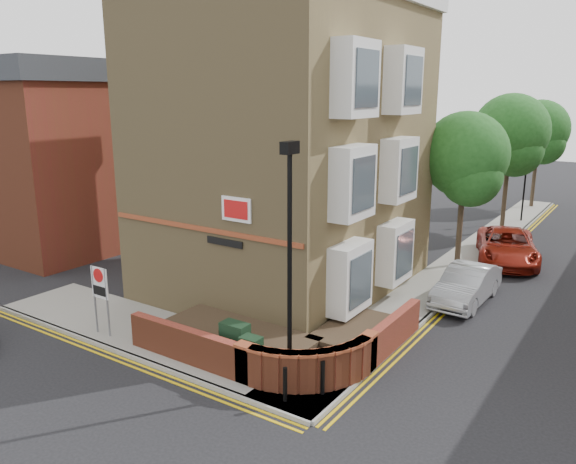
# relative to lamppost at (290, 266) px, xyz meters

# --- Properties ---
(ground) EXTENTS (120.00, 120.00, 0.00)m
(ground) POSITION_rel_lamppost_xyz_m (-1.60, -1.20, -3.34)
(ground) COLOR black
(ground) RESTS_ON ground
(pavement_corner) EXTENTS (13.00, 3.00, 0.12)m
(pavement_corner) POSITION_rel_lamppost_xyz_m (-5.10, 0.30, -3.28)
(pavement_corner) COLOR gray
(pavement_corner) RESTS_ON ground
(pavement_main) EXTENTS (2.00, 32.00, 0.12)m
(pavement_main) POSITION_rel_lamppost_xyz_m (0.40, 14.80, -3.28)
(pavement_main) COLOR gray
(pavement_main) RESTS_ON ground
(kerb_side) EXTENTS (13.00, 0.15, 0.12)m
(kerb_side) POSITION_rel_lamppost_xyz_m (-5.10, -1.20, -3.28)
(kerb_side) COLOR gray
(kerb_side) RESTS_ON ground
(kerb_main_near) EXTENTS (0.15, 32.00, 0.12)m
(kerb_main_near) POSITION_rel_lamppost_xyz_m (1.40, 14.80, -3.28)
(kerb_main_near) COLOR gray
(kerb_main_near) RESTS_ON ground
(yellow_lines_side) EXTENTS (13.00, 0.28, 0.01)m
(yellow_lines_side) POSITION_rel_lamppost_xyz_m (-5.10, -1.45, -3.34)
(yellow_lines_side) COLOR gold
(yellow_lines_side) RESTS_ON ground
(yellow_lines_main) EXTENTS (0.28, 32.00, 0.01)m
(yellow_lines_main) POSITION_rel_lamppost_xyz_m (1.65, 14.80, -3.34)
(yellow_lines_main) COLOR gold
(yellow_lines_main) RESTS_ON ground
(corner_building) EXTENTS (8.95, 10.40, 13.60)m
(corner_building) POSITION_rel_lamppost_xyz_m (-4.44, 6.80, 2.88)
(corner_building) COLOR olive
(corner_building) RESTS_ON ground
(garden_wall) EXTENTS (6.80, 6.00, 1.20)m
(garden_wall) POSITION_rel_lamppost_xyz_m (-1.60, 1.30, -3.34)
(garden_wall) COLOR brown
(garden_wall) RESTS_ON ground
(lamppost) EXTENTS (0.25, 0.50, 6.30)m
(lamppost) POSITION_rel_lamppost_xyz_m (0.00, 0.00, 0.00)
(lamppost) COLOR black
(lamppost) RESTS_ON pavement_corner
(utility_cabinet_large) EXTENTS (0.80, 0.45, 1.20)m
(utility_cabinet_large) POSITION_rel_lamppost_xyz_m (-1.90, 0.10, -2.62)
(utility_cabinet_large) COLOR black
(utility_cabinet_large) RESTS_ON pavement_corner
(utility_cabinet_small) EXTENTS (0.55, 0.40, 1.10)m
(utility_cabinet_small) POSITION_rel_lamppost_xyz_m (-1.10, -0.20, -2.67)
(utility_cabinet_small) COLOR black
(utility_cabinet_small) RESTS_ON pavement_corner
(bollard_near) EXTENTS (0.11, 0.11, 0.90)m
(bollard_near) POSITION_rel_lamppost_xyz_m (0.40, -0.80, -2.77)
(bollard_near) COLOR black
(bollard_near) RESTS_ON pavement_corner
(bollard_far) EXTENTS (0.11, 0.11, 0.90)m
(bollard_far) POSITION_rel_lamppost_xyz_m (1.00, -0.00, -2.77)
(bollard_far) COLOR black
(bollard_far) RESTS_ON pavement_corner
(zone_sign) EXTENTS (0.72, 0.07, 2.20)m
(zone_sign) POSITION_rel_lamppost_xyz_m (-6.60, -0.70, -1.70)
(zone_sign) COLOR slate
(zone_sign) RESTS_ON pavement_corner
(side_building) EXTENTS (6.40, 10.40, 9.00)m
(side_building) POSITION_rel_lamppost_xyz_m (-16.60, 6.80, 1.20)
(side_building) COLOR brown
(side_building) RESTS_ON ground
(tree_near) EXTENTS (3.64, 3.65, 6.70)m
(tree_near) POSITION_rel_lamppost_xyz_m (0.40, 12.85, 1.36)
(tree_near) COLOR #382B1E
(tree_near) RESTS_ON pavement_main
(tree_mid) EXTENTS (4.03, 4.03, 7.42)m
(tree_mid) POSITION_rel_lamppost_xyz_m (0.40, 20.85, 1.85)
(tree_mid) COLOR #382B1E
(tree_mid) RESTS_ON pavement_main
(tree_far) EXTENTS (3.81, 3.81, 7.00)m
(tree_far) POSITION_rel_lamppost_xyz_m (0.40, 28.85, 1.57)
(tree_far) COLOR #382B1E
(tree_far) RESTS_ON pavement_main
(traffic_light_assembly) EXTENTS (0.20, 0.16, 4.20)m
(traffic_light_assembly) POSITION_rel_lamppost_xyz_m (0.80, 23.80, -0.56)
(traffic_light_assembly) COLOR black
(traffic_light_assembly) RESTS_ON pavement_main
(silver_car_near) EXTENTS (1.55, 4.17, 1.36)m
(silver_car_near) POSITION_rel_lamppost_xyz_m (2.00, 8.74, -2.66)
(silver_car_near) COLOR #9C9FA3
(silver_car_near) RESTS_ON ground
(red_car_main) EXTENTS (3.96, 5.89, 1.50)m
(red_car_main) POSITION_rel_lamppost_xyz_m (2.00, 14.86, -2.59)
(red_car_main) COLOR maroon
(red_car_main) RESTS_ON ground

